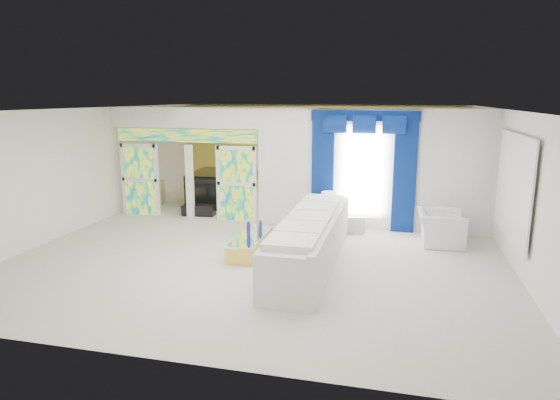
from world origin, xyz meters
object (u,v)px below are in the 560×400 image
(white_sofa, at_px, (311,242))
(armchair, at_px, (441,228))
(console_table, at_px, (340,223))
(coffee_table, at_px, (250,245))
(grand_piano, at_px, (219,188))

(white_sofa, height_order, armchair, white_sofa)
(white_sofa, relative_size, console_table, 3.88)
(coffee_table, bearing_deg, white_sofa, -12.53)
(white_sofa, height_order, coffee_table, white_sofa)
(armchair, bearing_deg, console_table, 76.18)
(armchair, distance_m, grand_piano, 6.98)
(console_table, bearing_deg, white_sofa, -96.80)
(coffee_table, xyz_separation_m, armchair, (3.97, 1.66, 0.19))
(console_table, relative_size, grand_piano, 0.60)
(coffee_table, bearing_deg, armchair, 22.70)
(console_table, xyz_separation_m, armchair, (2.32, -0.55, 0.18))
(coffee_table, relative_size, console_table, 1.39)
(coffee_table, xyz_separation_m, console_table, (1.65, 2.21, 0.01))
(coffee_table, bearing_deg, grand_piano, 118.20)
(white_sofa, relative_size, coffee_table, 2.79)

